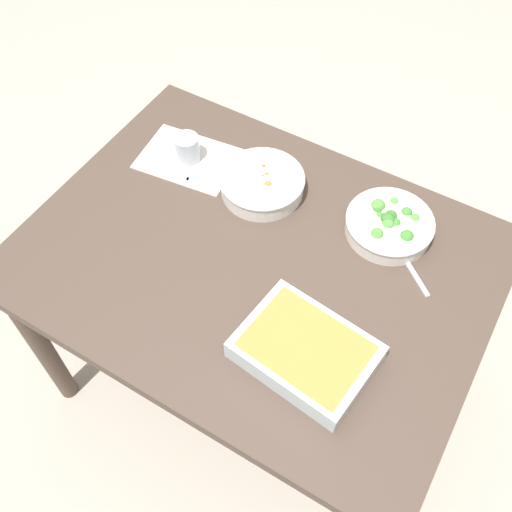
{
  "coord_description": "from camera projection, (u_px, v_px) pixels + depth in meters",
  "views": [
    {
      "loc": [
        -0.46,
        0.77,
        1.99
      ],
      "look_at": [
        0.0,
        0.0,
        0.74
      ],
      "focal_mm": 41.59,
      "sensor_mm": 36.0,
      "label": 1
    }
  ],
  "objects": [
    {
      "name": "placemat",
      "position": [
        189.0,
        159.0,
        1.74
      ],
      "size": [
        0.3,
        0.23,
        0.0
      ],
      "primitive_type": "cube",
      "rotation": [
        0.0,
        0.0,
        0.12
      ],
      "color": "silver",
      "rests_on": "dining_table"
    },
    {
      "name": "spoon_by_stew",
      "position": [
        248.0,
        195.0,
        1.66
      ],
      "size": [
        0.11,
        0.16,
        0.01
      ],
      "color": "silver",
      "rests_on": "dining_table"
    },
    {
      "name": "broccoli_bowl",
      "position": [
        389.0,
        224.0,
        1.56
      ],
      "size": [
        0.24,
        0.24,
        0.07
      ],
      "color": "silver",
      "rests_on": "dining_table"
    },
    {
      "name": "ground_plane",
      "position": [
        256.0,
        375.0,
        2.14
      ],
      "size": [
        6.0,
        6.0,
        0.0
      ],
      "primitive_type": "plane",
      "color": "#B2A899"
    },
    {
      "name": "stew_bowl",
      "position": [
        262.0,
        183.0,
        1.65
      ],
      "size": [
        0.24,
        0.24,
        0.06
      ],
      "color": "silver",
      "rests_on": "dining_table"
    },
    {
      "name": "dining_table",
      "position": [
        256.0,
        275.0,
        1.61
      ],
      "size": [
        1.2,
        0.9,
        0.74
      ],
      "color": "#4C3D33",
      "rests_on": "ground_plane"
    },
    {
      "name": "baking_dish",
      "position": [
        306.0,
        351.0,
        1.35
      ],
      "size": [
        0.32,
        0.25,
        0.06
      ],
      "color": "silver",
      "rests_on": "dining_table"
    },
    {
      "name": "drink_cup",
      "position": [
        187.0,
        150.0,
        1.71
      ],
      "size": [
        0.07,
        0.07,
        0.08
      ],
      "color": "#B2BCC6",
      "rests_on": "dining_table"
    },
    {
      "name": "spoon_by_broccoli",
      "position": [
        406.0,
        261.0,
        1.53
      ],
      "size": [
        0.15,
        0.13,
        0.01
      ],
      "color": "silver",
      "rests_on": "dining_table"
    },
    {
      "name": "fork_on_table",
      "position": [
        199.0,
        181.0,
        1.69
      ],
      "size": [
        0.17,
        0.08,
        0.01
      ],
      "color": "silver",
      "rests_on": "dining_table"
    }
  ]
}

